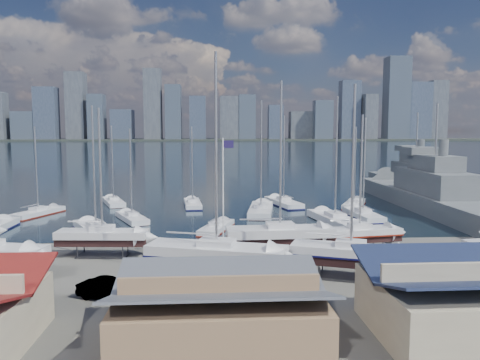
{
  "coord_description": "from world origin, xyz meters",
  "views": [
    {
      "loc": [
        -0.55,
        -52.51,
        12.5
      ],
      "look_at": [
        3.42,
        8.0,
        6.12
      ],
      "focal_mm": 35.0,
      "sensor_mm": 36.0,
      "label": 1
    }
  ],
  "objects": [
    {
      "name": "sailboat_cradle_4",
      "position": [
        6.45,
        -7.01,
        2.14
      ],
      "size": [
        10.8,
        3.43,
        17.33
      ],
      "rotation": [
        0.0,
        0.0,
        0.04
      ],
      "color": "#2D2D33",
      "rests_on": "ground"
    },
    {
      "name": "car_c",
      "position": [
        2.2,
        -19.42,
        0.72
      ],
      "size": [
        2.89,
        5.42,
        1.45
      ],
      "primitive_type": "imported",
      "rotation": [
        0.0,
        0.0,
        -0.1
      ],
      "color": "gray",
      "rests_on": "ground"
    },
    {
      "name": "sailboat_moored_5",
      "position": [
        -3.39,
        24.5,
        0.31
      ],
      "size": [
        3.43,
        9.44,
        13.82
      ],
      "rotation": [
        0.0,
        0.0,
        1.66
      ],
      "color": "black",
      "rests_on": "water"
    },
    {
      "name": "naval_ship_west",
      "position": [
        42.51,
        42.28,
        1.67
      ],
      "size": [
        7.25,
        41.1,
        17.69
      ],
      "rotation": [
        0.0,
        0.0,
        1.55
      ],
      "color": "#5B5F64",
      "rests_on": "water"
    },
    {
      "name": "sailboat_moored_11",
      "position": [
        23.33,
        22.59,
        0.31
      ],
      "size": [
        6.41,
        9.42,
        13.8
      ],
      "rotation": [
        0.0,
        0.0,
        1.11
      ],
      "color": "black",
      "rests_on": "water"
    },
    {
      "name": "sailboat_moored_9",
      "position": [
        16.35,
        8.7,
        0.33
      ],
      "size": [
        5.4,
        12.2,
        17.81
      ],
      "rotation": [
        0.0,
        0.0,
        1.75
      ],
      "color": "black",
      "rests_on": "water"
    },
    {
      "name": "shed_grey",
      "position": [
        0.0,
        -26.0,
        2.15
      ],
      "size": [
        12.6,
        8.4,
        4.17
      ],
      "color": "#8C6B4C",
      "rests_on": "ground"
    },
    {
      "name": "sailboat_moored_7",
      "position": [
        7.18,
        16.9,
        0.33
      ],
      "size": [
        5.15,
        12.17,
        17.81
      ],
      "rotation": [
        0.0,
        0.0,
        1.41
      ],
      "color": "black",
      "rests_on": "water"
    },
    {
      "name": "ground",
      "position": [
        0.0,
        -10.0,
        0.0
      ],
      "size": [
        1400.0,
        1400.0,
        0.0
      ],
      "primitive_type": "plane",
      "color": "#605E59",
      "rests_on": "ground"
    },
    {
      "name": "sailboat_moored_4",
      "position": [
        -11.39,
        12.49,
        0.32
      ],
      "size": [
        5.94,
        9.11,
        13.41
      ],
      "rotation": [
        0.0,
        0.0,
        2.0
      ],
      "color": "black",
      "rests_on": "water"
    },
    {
      "name": "sailboat_moored_1",
      "position": [
        -25.9,
        17.55,
        0.31
      ],
      "size": [
        5.76,
        9.48,
        13.72
      ],
      "rotation": [
        0.0,
        0.0,
        1.2
      ],
      "color": "black",
      "rests_on": "water"
    },
    {
      "name": "sailboat_moored_6",
      "position": [
        0.28,
        5.3,
        0.31
      ],
      "size": [
        4.99,
        8.86,
        12.77
      ],
      "rotation": [
        0.0,
        0.0,
        1.25
      ],
      "color": "black",
      "rests_on": "water"
    },
    {
      "name": "sailboat_cradle_6",
      "position": [
        14.8,
        -6.24,
        1.98
      ],
      "size": [
        8.93,
        3.75,
        14.14
      ],
      "rotation": [
        0.0,
        0.0,
        0.16
      ],
      "color": "#2D2D33",
      "rests_on": "ground"
    },
    {
      "name": "sailboat_cradle_3",
      "position": [
        -0.0,
        -14.53,
        2.22
      ],
      "size": [
        12.21,
        6.64,
        18.79
      ],
      "rotation": [
        0.0,
        0.0,
        -0.3
      ],
      "color": "#2D2D33",
      "rests_on": "ground"
    },
    {
      "name": "skyline",
      "position": [
        -7.83,
        553.76,
        39.09
      ],
      "size": [
        639.14,
        43.8,
        107.69
      ],
      "color": "#475166",
      "rests_on": "far_shore"
    },
    {
      "name": "sailboat_cradle_5",
      "position": [
        11.36,
        -14.53,
        2.09
      ],
      "size": [
        10.45,
        6.32,
        16.33
      ],
      "rotation": [
        0.0,
        0.0,
        -0.37
      ],
      "color": "#2D2D33",
      "rests_on": "ground"
    },
    {
      "name": "naval_ship_east",
      "position": [
        34.79,
        18.5,
        1.67
      ],
      "size": [
        8.7,
        49.68,
        18.46
      ],
      "rotation": [
        0.0,
        0.0,
        1.56
      ],
      "color": "#5B5F64",
      "rests_on": "water"
    },
    {
      "name": "flagpole",
      "position": [
        0.8,
        -8.85,
        6.82
      ],
      "size": [
        1.05,
        0.12,
        11.86
      ],
      "color": "white",
      "rests_on": "ground"
    },
    {
      "name": "car_d",
      "position": [
        4.23,
        -19.41,
        0.8
      ],
      "size": [
        2.44,
        5.59,
        1.6
      ],
      "primitive_type": "imported",
      "rotation": [
        0.0,
        0.0,
        -0.04
      ],
      "color": "gray",
      "rests_on": "ground"
    },
    {
      "name": "car_b",
      "position": [
        -8.15,
        -18.21,
        0.78
      ],
      "size": [
        4.97,
        3.4,
        1.55
      ],
      "primitive_type": "imported",
      "rotation": [
        0.0,
        0.0,
        1.15
      ],
      "color": "gray",
      "rests_on": "ground"
    },
    {
      "name": "far_shore",
      "position": [
        0.0,
        560.0,
        1.1
      ],
      "size": [
        1400.0,
        80.0,
        2.2
      ],
      "primitive_type": "cube",
      "color": "#2D332D",
      "rests_on": "ground"
    },
    {
      "name": "water",
      "position": [
        0.0,
        300.0,
        -0.15
      ],
      "size": [
        1400.0,
        600.0,
        0.4
      ],
      "primitive_type": "cube",
      "color": "#162534",
      "rests_on": "ground"
    },
    {
      "name": "sailboat_moored_8",
      "position": [
        11.82,
        24.46,
        0.31
      ],
      "size": [
        5.46,
        10.94,
        15.75
      ],
      "rotation": [
        0.0,
        0.0,
        1.82
      ],
      "color": "black",
      "rests_on": "water"
    },
    {
      "name": "sailboat_moored_2",
      "position": [
        -16.91,
        27.45,
        0.32
      ],
      "size": [
        5.65,
        9.59,
        13.99
      ],
      "rotation": [
        0.0,
        0.0,
        1.93
      ],
      "color": "black",
      "rests_on": "water"
    },
    {
      "name": "sailboat_cradle_2",
      "position": [
        -11.25,
        -5.94,
        2.01
      ],
      "size": [
        9.14,
        3.22,
        14.74
      ],
      "rotation": [
        0.0,
        0.0,
        -0.08
      ],
      "color": "#2D2D33",
      "rests_on": "ground"
    },
    {
      "name": "sailboat_moored_10",
      "position": [
        21.5,
        12.59,
        0.31
      ],
      "size": [
        3.39,
        10.2,
        15.04
      ],
      "rotation": [
        0.0,
        0.0,
        1.63
      ],
      "color": "black",
      "rests_on": "water"
    },
    {
      "name": "sailboat_moored_3",
      "position": [
        -14.41,
        4.44,
        0.31
      ],
      "size": [
        7.84,
        11.01,
        16.25
      ],
      "rotation": [
        0.0,
        0.0,
        2.07
      ],
      "color": "black",
      "rests_on": "water"
    }
  ]
}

